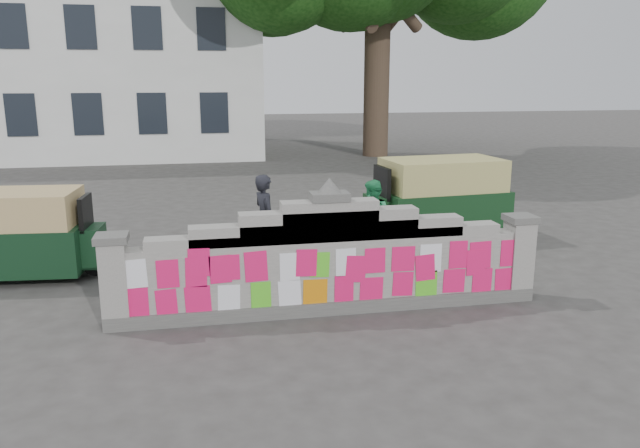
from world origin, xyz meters
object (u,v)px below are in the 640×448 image
(cyclist_rider, at_px, (265,234))
(rickshaw_left, at_px, (18,234))
(cyclist_bike, at_px, (266,251))
(rickshaw_right, at_px, (438,197))
(pedestrian, at_px, (372,220))

(cyclist_rider, bearing_deg, rickshaw_left, 62.44)
(cyclist_bike, height_order, rickshaw_right, rickshaw_right)
(cyclist_rider, xyz_separation_m, rickshaw_right, (3.94, 1.98, 0.11))
(cyclist_bike, xyz_separation_m, pedestrian, (2.12, 0.74, 0.30))
(cyclist_bike, xyz_separation_m, cyclist_rider, (-0.00, 0.00, 0.32))
(cyclist_rider, bearing_deg, pedestrian, -87.38)
(cyclist_bike, xyz_separation_m, rickshaw_right, (3.94, 1.98, 0.43))
(pedestrian, bearing_deg, rickshaw_left, -88.24)
(rickshaw_left, height_order, rickshaw_right, rickshaw_right)
(cyclist_rider, relative_size, pedestrian, 1.03)
(cyclist_bike, height_order, cyclist_rider, cyclist_rider)
(cyclist_bike, xyz_separation_m, rickshaw_left, (-4.17, 0.80, 0.33))
(cyclist_bike, relative_size, rickshaw_right, 0.55)
(pedestrian, bearing_deg, cyclist_rider, -68.40)
(cyclist_rider, height_order, pedestrian, cyclist_rider)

